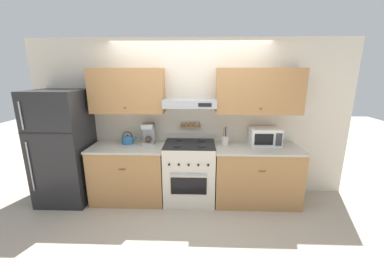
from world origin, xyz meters
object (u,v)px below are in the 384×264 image
at_px(refrigerator, 63,147).
at_px(utensil_crock, 225,140).
at_px(tea_kettle, 128,139).
at_px(coffee_maker, 149,133).
at_px(stove_range, 190,172).
at_px(microwave, 265,136).

relative_size(refrigerator, utensil_crock, 6.15).
relative_size(tea_kettle, utensil_crock, 0.85).
bearing_deg(coffee_maker, stove_range, -13.08).
bearing_deg(utensil_crock, coffee_maker, 178.73).
xyz_separation_m(refrigerator, utensil_crock, (2.54, 0.17, 0.09)).
distance_m(tea_kettle, microwave, 2.19).
relative_size(coffee_maker, utensil_crock, 1.14).
bearing_deg(stove_range, utensil_crock, 12.86).
bearing_deg(microwave, utensil_crock, -178.37).
distance_m(tea_kettle, utensil_crock, 1.57).
distance_m(coffee_maker, utensil_crock, 1.23).
relative_size(tea_kettle, coffee_maker, 0.75).
distance_m(stove_range, utensil_crock, 0.76).
bearing_deg(stove_range, refrigerator, -178.75).
relative_size(stove_range, microwave, 2.23).
height_order(coffee_maker, utensil_crock, coffee_maker).
distance_m(refrigerator, tea_kettle, 1.00).
height_order(refrigerator, coffee_maker, refrigerator).
height_order(microwave, utensil_crock, utensil_crock).
bearing_deg(utensil_crock, stove_range, -167.14).
bearing_deg(microwave, coffee_maker, 179.71).
bearing_deg(stove_range, microwave, 7.00).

